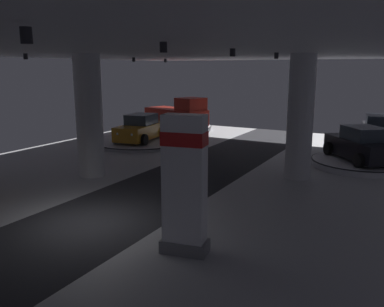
% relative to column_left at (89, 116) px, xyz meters
% --- Properties ---
extents(ground, '(24.00, 44.00, 0.06)m').
position_rel_column_left_xyz_m(ground, '(3.99, -4.52, -2.77)').
color(ground, '#B2B2B7').
extents(ceiling_with_spotlights, '(24.00, 44.00, 0.39)m').
position_rel_column_left_xyz_m(ceiling_with_spotlights, '(3.99, -4.52, 2.80)').
color(ceiling_with_spotlights, silver).
extents(column_left, '(1.19, 1.19, 5.50)m').
position_rel_column_left_xyz_m(column_left, '(0.00, 0.00, 0.00)').
color(column_left, silver).
rests_on(column_left, ground).
extents(column_right, '(1.13, 1.13, 5.50)m').
position_rel_column_left_xyz_m(column_right, '(8.46, 4.14, 0.00)').
color(column_right, silver).
rests_on(column_right, ground).
extents(brand_sign_pylon, '(1.36, 0.87, 3.75)m').
position_rel_column_left_xyz_m(brand_sign_pylon, '(7.71, -4.80, -0.81)').
color(brand_sign_pylon, slate).
rests_on(brand_sign_pylon, ground).
extents(display_platform_deep_right, '(6.07, 6.07, 0.35)m').
position_rel_column_left_xyz_m(display_platform_deep_right, '(11.09, 13.49, -2.55)').
color(display_platform_deep_right, '#B7B7BC').
rests_on(display_platform_deep_right, ground).
extents(display_car_deep_right, '(2.72, 4.42, 1.71)m').
position_rel_column_left_xyz_m(display_car_deep_right, '(11.10, 13.46, -1.63)').
color(display_car_deep_right, black).
rests_on(display_car_deep_right, display_platform_deep_right).
extents(display_platform_far_right, '(4.74, 4.74, 0.34)m').
position_rel_column_left_xyz_m(display_platform_far_right, '(10.69, 7.81, -2.56)').
color(display_platform_far_right, silver).
rests_on(display_platform_far_right, ground).
extents(display_car_far_right, '(4.03, 4.41, 1.71)m').
position_rel_column_left_xyz_m(display_car_far_right, '(10.71, 7.78, -1.65)').
color(display_car_far_right, black).
rests_on(display_car_far_right, display_platform_far_right).
extents(display_platform_deep_left, '(5.68, 5.68, 0.37)m').
position_rel_column_left_xyz_m(display_platform_deep_left, '(-3.63, 13.58, -2.55)').
color(display_platform_deep_left, silver).
rests_on(display_platform_deep_left, ground).
extents(pickup_truck_deep_left, '(5.68, 3.83, 2.30)m').
position_rel_column_left_xyz_m(pickup_truck_deep_left, '(-3.32, 13.49, -1.45)').
color(pickup_truck_deep_left, maroon).
rests_on(pickup_truck_deep_left, display_platform_deep_left).
extents(display_platform_far_left, '(6.01, 6.01, 0.24)m').
position_rel_column_left_xyz_m(display_platform_far_left, '(-2.64, 7.48, -2.62)').
color(display_platform_far_left, '#B7B7BC').
rests_on(display_platform_far_left, ground).
extents(display_car_far_left, '(2.72, 4.42, 1.71)m').
position_rel_column_left_xyz_m(display_car_far_left, '(-2.65, 7.51, -1.75)').
color(display_car_far_left, '#B77519').
rests_on(display_car_far_left, display_platform_far_left).
extents(visitor_walking_near, '(0.32, 0.32, 1.59)m').
position_rel_column_left_xyz_m(visitor_walking_near, '(2.99, 2.14, -1.84)').
color(visitor_walking_near, black).
rests_on(visitor_walking_near, ground).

